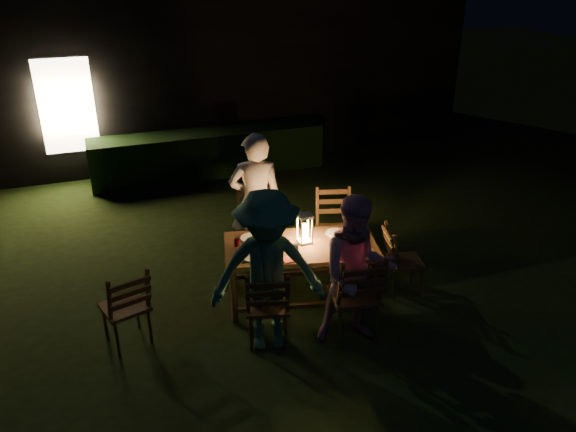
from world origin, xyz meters
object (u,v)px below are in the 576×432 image
object	(u,v)px
person_opp_right	(357,272)
chair_far_right	(334,242)
lantern	(305,230)
bottle_bucket_a	(259,173)
dining_table	(301,250)
chair_end	(403,272)
ice_bucket	(261,175)
person_opp_left	(268,273)
chair_near_left	(268,318)
side_table	(261,187)
chair_spare	(127,320)
bottle_table	(279,235)
bottle_bucket_b	(264,170)
chair_near_right	(354,310)
person_house_side	(256,203)
chair_far_left	(257,246)

from	to	relation	value
person_opp_right	chair_far_right	bearing A→B (deg)	86.37
lantern	bottle_bucket_a	size ratio (longest dim) A/B	1.09
dining_table	chair_far_right	world-z (taller)	chair_far_right
chair_end	ice_bucket	bearing A→B (deg)	-143.78
person_opp_left	chair_near_left	bearing A→B (deg)	91.35
person_opp_right	person_opp_left	distance (m)	0.90
side_table	lantern	bearing A→B (deg)	-93.81
chair_spare	bottle_table	world-z (taller)	bottle_table
lantern	bottle_bucket_b	size ratio (longest dim) A/B	1.09
chair_near_right	ice_bucket	size ratio (longest dim) A/B	3.58
chair_near_right	chair_end	bearing A→B (deg)	40.06
chair_spare	person_opp_right	distance (m)	2.41
chair_near_left	ice_bucket	xyz separation A→B (m)	(0.81, 2.80, 0.47)
chair_near_right	person_opp_left	size ratio (longest dim) A/B	0.62
chair_spare	chair_near_right	bearing A→B (deg)	-32.99
bottle_bucket_a	chair_end	bearing A→B (deg)	-66.17
chair_spare	person_opp_right	bearing A→B (deg)	-34.15
bottle_bucket_a	side_table	bearing A→B (deg)	38.66
chair_end	side_table	size ratio (longest dim) A/B	1.38
person_opp_left	bottle_table	distance (m)	0.84
chair_near_left	chair_spare	size ratio (longest dim) A/B	1.00
person_opp_left	chair_end	bearing A→B (deg)	26.01
person_house_side	person_opp_left	world-z (taller)	person_house_side
chair_near_right	chair_spare	size ratio (longest dim) A/B	1.11
dining_table	person_house_side	world-z (taller)	person_house_side
person_opp_left	bottle_bucket_b	bearing A→B (deg)	86.02
dining_table	lantern	world-z (taller)	lantern
chair_far_left	person_opp_left	bearing A→B (deg)	89.97
person_opp_right	bottle_bucket_a	xyz separation A→B (m)	(-0.11, 3.00, -0.00)
chair_near_left	chair_end	size ratio (longest dim) A/B	1.08
bottle_bucket_b	chair_end	bearing A→B (deg)	-68.86
bottle_table	side_table	world-z (taller)	bottle_table
ice_bucket	person_opp_right	bearing A→B (deg)	-88.93
chair_spare	dining_table	bearing A→B (deg)	-11.12
side_table	dining_table	bearing A→B (deg)	-95.33
bottle_table	ice_bucket	size ratio (longest dim) A/B	0.93
person_opp_right	ice_bucket	xyz separation A→B (m)	(-0.06, 3.04, -0.05)
bottle_table	bottle_bucket_a	xyz separation A→B (m)	(0.39, 2.05, -0.05)
chair_near_left	bottle_bucket_a	distance (m)	2.91
chair_near_left	chair_far_left	world-z (taller)	chair_far_left
person_house_side	chair_spare	bearing A→B (deg)	44.95
lantern	side_table	world-z (taller)	lantern
chair_far_right	bottle_bucket_a	bearing A→B (deg)	-53.66
chair_far_right	person_house_side	world-z (taller)	person_house_side
chair_far_right	person_opp_left	distance (m)	1.96
chair_end	chair_far_right	bearing A→B (deg)	-137.65
bottle_table	person_opp_right	bearing A→B (deg)	-62.34
dining_table	bottle_table	bearing A→B (deg)	-180.00
chair_near_right	side_table	distance (m)	3.01
person_opp_right	lantern	size ratio (longest dim) A/B	4.66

